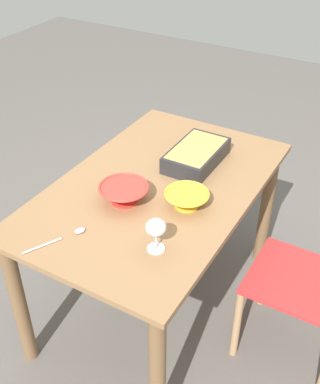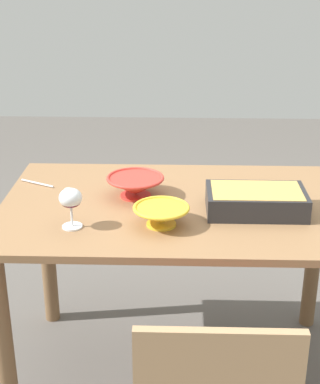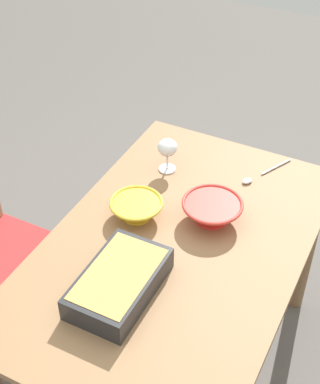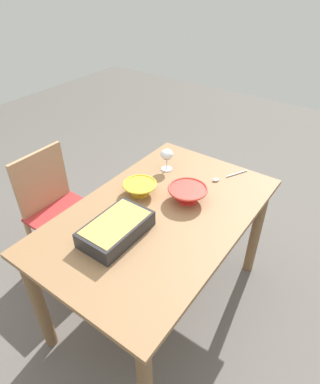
{
  "view_description": "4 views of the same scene",
  "coord_description": "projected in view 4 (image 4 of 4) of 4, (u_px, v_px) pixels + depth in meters",
  "views": [
    {
      "loc": [
        1.55,
        0.91,
        2.01
      ],
      "look_at": [
        0.07,
        0.06,
        0.79
      ],
      "focal_mm": 45.14,
      "sensor_mm": 36.0,
      "label": 1
    },
    {
      "loc": [
        0.02,
        1.98,
        1.63
      ],
      "look_at": [
        0.08,
        0.07,
        0.84
      ],
      "focal_mm": 54.65,
      "sensor_mm": 36.0,
      "label": 2
    },
    {
      "loc": [
        -1.27,
        -0.58,
        2.16
      ],
      "look_at": [
        0.15,
        0.14,
        0.84
      ],
      "focal_mm": 53.68,
      "sensor_mm": 36.0,
      "label": 3
    },
    {
      "loc": [
        -1.09,
        -0.78,
        1.87
      ],
      "look_at": [
        0.07,
        0.05,
        0.83
      ],
      "focal_mm": 30.78,
      "sensor_mm": 36.0,
      "label": 4
    }
  ],
  "objects": [
    {
      "name": "ground_plane",
      "position": [
        160.0,
        301.0,
        2.18
      ],
      "size": [
        8.0,
        8.0,
        0.0
      ],
      "primitive_type": "plane",
      "color": "#5B5651"
    },
    {
      "name": "serving_spoon",
      "position": [
        223.0,
        177.0,
        1.99
      ],
      "size": [
        0.24,
        0.13,
        0.01
      ],
      "color": "silver",
      "rests_on": "dining_table"
    },
    {
      "name": "chair",
      "position": [
        59.0,
        209.0,
        2.22
      ],
      "size": [
        0.41,
        0.45,
        0.86
      ],
      "color": "#B22D2D",
      "rests_on": "ground_plane"
    },
    {
      "name": "mixing_bowl",
      "position": [
        140.0,
        188.0,
        1.84
      ],
      "size": [
        0.19,
        0.19,
        0.07
      ],
      "color": "yellow",
      "rests_on": "dining_table"
    },
    {
      "name": "wine_glass",
      "position": [
        167.0,
        156.0,
        2.02
      ],
      "size": [
        0.08,
        0.08,
        0.14
      ],
      "color": "white",
      "rests_on": "dining_table"
    },
    {
      "name": "dining_table",
      "position": [
        160.0,
        231.0,
        1.81
      ],
      "size": [
        1.33,
        0.84,
        0.76
      ],
      "color": "olive",
      "rests_on": "ground_plane"
    },
    {
      "name": "small_bowl",
      "position": [
        187.0,
        193.0,
        1.79
      ],
      "size": [
        0.22,
        0.22,
        0.08
      ],
      "color": "red",
      "rests_on": "dining_table"
    },
    {
      "name": "casserole_dish",
      "position": [
        116.0,
        228.0,
        1.56
      ],
      "size": [
        0.35,
        0.21,
        0.08
      ],
      "color": "#262628",
      "rests_on": "dining_table"
    }
  ]
}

